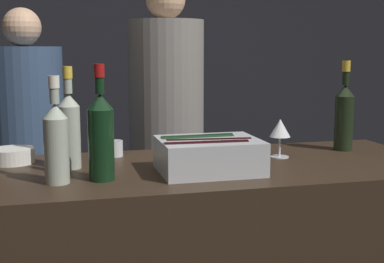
{
  "coord_description": "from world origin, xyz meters",
  "views": [
    {
      "loc": [
        -0.47,
        -1.47,
        1.43
      ],
      "look_at": [
        0.0,
        0.38,
        1.13
      ],
      "focal_mm": 50.0,
      "sensor_mm": 36.0,
      "label": 1
    }
  ],
  "objects_px": {
    "ice_bin_with_bottles": "(208,153)",
    "white_wine_bottle": "(56,140)",
    "wine_glass": "(280,129)",
    "bowl_white": "(12,155)",
    "rose_wine_bottle": "(69,127)",
    "champagne_bottle": "(344,114)",
    "candle_votive": "(115,148)",
    "red_wine_bottle_burgundy": "(101,134)",
    "person_blond_tee": "(27,142)",
    "person_in_hoodie": "(166,130)"
  },
  "relations": [
    {
      "from": "bowl_white",
      "to": "wine_glass",
      "type": "height_order",
      "value": "wine_glass"
    },
    {
      "from": "ice_bin_with_bottles",
      "to": "white_wine_bottle",
      "type": "relative_size",
      "value": 1.0
    },
    {
      "from": "wine_glass",
      "to": "candle_votive",
      "type": "distance_m",
      "value": 0.64
    },
    {
      "from": "champagne_bottle",
      "to": "rose_wine_bottle",
      "type": "xyz_separation_m",
      "value": [
        -1.11,
        -0.07,
        -0.0
      ]
    },
    {
      "from": "red_wine_bottle_burgundy",
      "to": "rose_wine_bottle",
      "type": "distance_m",
      "value": 0.22
    },
    {
      "from": "ice_bin_with_bottles",
      "to": "rose_wine_bottle",
      "type": "distance_m",
      "value": 0.49
    },
    {
      "from": "ice_bin_with_bottles",
      "to": "red_wine_bottle_burgundy",
      "type": "distance_m",
      "value": 0.37
    },
    {
      "from": "rose_wine_bottle",
      "to": "red_wine_bottle_burgundy",
      "type": "bearing_deg",
      "value": -64.97
    },
    {
      "from": "candle_votive",
      "to": "rose_wine_bottle",
      "type": "bearing_deg",
      "value": -135.69
    },
    {
      "from": "bowl_white",
      "to": "person_blond_tee",
      "type": "height_order",
      "value": "person_blond_tee"
    },
    {
      "from": "ice_bin_with_bottles",
      "to": "white_wine_bottle",
      "type": "xyz_separation_m",
      "value": [
        -0.5,
        -0.03,
        0.07
      ]
    },
    {
      "from": "rose_wine_bottle",
      "to": "champagne_bottle",
      "type": "bearing_deg",
      "value": 3.66
    },
    {
      "from": "ice_bin_with_bottles",
      "to": "rose_wine_bottle",
      "type": "xyz_separation_m",
      "value": [
        -0.45,
        0.17,
        0.08
      ]
    },
    {
      "from": "candle_votive",
      "to": "bowl_white",
      "type": "bearing_deg",
      "value": -175.16
    },
    {
      "from": "white_wine_bottle",
      "to": "rose_wine_bottle",
      "type": "xyz_separation_m",
      "value": [
        0.05,
        0.21,
        0.01
      ]
    },
    {
      "from": "champagne_bottle",
      "to": "wine_glass",
      "type": "bearing_deg",
      "value": -166.61
    },
    {
      "from": "red_wine_bottle_burgundy",
      "to": "person_blond_tee",
      "type": "relative_size",
      "value": 0.22
    },
    {
      "from": "bowl_white",
      "to": "person_in_hoodie",
      "type": "xyz_separation_m",
      "value": [
        0.74,
        0.79,
        -0.05
      ]
    },
    {
      "from": "bowl_white",
      "to": "rose_wine_bottle",
      "type": "distance_m",
      "value": 0.27
    },
    {
      "from": "bowl_white",
      "to": "person_in_hoodie",
      "type": "distance_m",
      "value": 1.08
    },
    {
      "from": "wine_glass",
      "to": "red_wine_bottle_burgundy",
      "type": "distance_m",
      "value": 0.72
    },
    {
      "from": "candle_votive",
      "to": "person_in_hoodie",
      "type": "height_order",
      "value": "person_in_hoodie"
    },
    {
      "from": "person_in_hoodie",
      "to": "bowl_white",
      "type": "bearing_deg",
      "value": 33.84
    },
    {
      "from": "person_in_hoodie",
      "to": "person_blond_tee",
      "type": "distance_m",
      "value": 0.8
    },
    {
      "from": "candle_votive",
      "to": "rose_wine_bottle",
      "type": "height_order",
      "value": "rose_wine_bottle"
    },
    {
      "from": "red_wine_bottle_burgundy",
      "to": "champagne_bottle",
      "type": "distance_m",
      "value": 1.05
    },
    {
      "from": "red_wine_bottle_burgundy",
      "to": "candle_votive",
      "type": "bearing_deg",
      "value": 77.6
    },
    {
      "from": "wine_glass",
      "to": "champagne_bottle",
      "type": "relative_size",
      "value": 0.41
    },
    {
      "from": "red_wine_bottle_burgundy",
      "to": "rose_wine_bottle",
      "type": "relative_size",
      "value": 1.04
    },
    {
      "from": "rose_wine_bottle",
      "to": "person_blond_tee",
      "type": "relative_size",
      "value": 0.22
    },
    {
      "from": "champagne_bottle",
      "to": "candle_votive",
      "type": "bearing_deg",
      "value": 173.94
    },
    {
      "from": "wine_glass",
      "to": "bowl_white",
      "type": "bearing_deg",
      "value": 171.88
    },
    {
      "from": "wine_glass",
      "to": "white_wine_bottle",
      "type": "relative_size",
      "value": 0.44
    },
    {
      "from": "red_wine_bottle_burgundy",
      "to": "rose_wine_bottle",
      "type": "xyz_separation_m",
      "value": [
        -0.09,
        0.2,
        -0.0
      ]
    },
    {
      "from": "red_wine_bottle_burgundy",
      "to": "person_in_hoodie",
      "type": "xyz_separation_m",
      "value": [
        0.44,
        1.13,
        -0.17
      ]
    },
    {
      "from": "candle_votive",
      "to": "person_in_hoodie",
      "type": "distance_m",
      "value": 0.84
    },
    {
      "from": "red_wine_bottle_burgundy",
      "to": "white_wine_bottle",
      "type": "distance_m",
      "value": 0.14
    },
    {
      "from": "champagne_bottle",
      "to": "rose_wine_bottle",
      "type": "relative_size",
      "value": 1.03
    },
    {
      "from": "white_wine_bottle",
      "to": "rose_wine_bottle",
      "type": "bearing_deg",
      "value": 77.73
    },
    {
      "from": "white_wine_bottle",
      "to": "rose_wine_bottle",
      "type": "height_order",
      "value": "rose_wine_bottle"
    },
    {
      "from": "rose_wine_bottle",
      "to": "bowl_white",
      "type": "bearing_deg",
      "value": 146.15
    },
    {
      "from": "ice_bin_with_bottles",
      "to": "white_wine_bottle",
      "type": "height_order",
      "value": "white_wine_bottle"
    },
    {
      "from": "wine_glass",
      "to": "white_wine_bottle",
      "type": "height_order",
      "value": "white_wine_bottle"
    },
    {
      "from": "candle_votive",
      "to": "red_wine_bottle_burgundy",
      "type": "height_order",
      "value": "red_wine_bottle_burgundy"
    },
    {
      "from": "candle_votive",
      "to": "red_wine_bottle_burgundy",
      "type": "bearing_deg",
      "value": -102.4
    },
    {
      "from": "champagne_bottle",
      "to": "red_wine_bottle_burgundy",
      "type": "bearing_deg",
      "value": -165.1
    },
    {
      "from": "champagne_bottle",
      "to": "white_wine_bottle",
      "type": "bearing_deg",
      "value": -166.35
    },
    {
      "from": "person_in_hoodie",
      "to": "person_blond_tee",
      "type": "bearing_deg",
      "value": -34.16
    },
    {
      "from": "bowl_white",
      "to": "wine_glass",
      "type": "relative_size",
      "value": 1.06
    },
    {
      "from": "bowl_white",
      "to": "champagne_bottle",
      "type": "relative_size",
      "value": 0.43
    }
  ]
}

